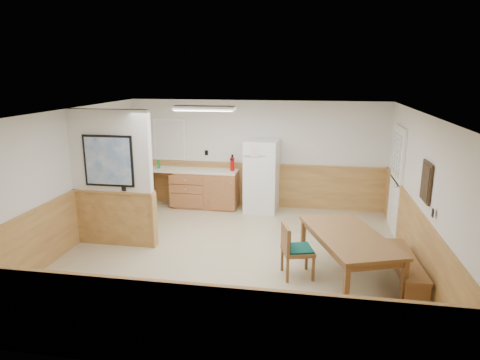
% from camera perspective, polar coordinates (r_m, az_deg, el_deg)
% --- Properties ---
extents(ground, '(6.00, 6.00, 0.00)m').
position_cam_1_polar(ground, '(7.58, -0.95, -10.14)').
color(ground, tan).
rests_on(ground, ground).
extents(ceiling, '(6.00, 6.00, 0.02)m').
position_cam_1_polar(ceiling, '(6.93, -1.04, 9.04)').
color(ceiling, silver).
rests_on(ceiling, back_wall).
extents(back_wall, '(6.00, 0.02, 2.50)m').
position_cam_1_polar(back_wall, '(10.04, 2.19, 3.45)').
color(back_wall, white).
rests_on(back_wall, ground).
extents(right_wall, '(0.02, 6.00, 2.50)m').
position_cam_1_polar(right_wall, '(7.24, 23.05, -1.95)').
color(right_wall, white).
rests_on(right_wall, ground).
extents(left_wall, '(0.02, 6.00, 2.50)m').
position_cam_1_polar(left_wall, '(8.24, -21.96, 0.02)').
color(left_wall, white).
rests_on(left_wall, ground).
extents(wainscot_back, '(6.00, 0.04, 1.00)m').
position_cam_1_polar(wainscot_back, '(10.19, 2.14, -0.72)').
color(wainscot_back, tan).
rests_on(wainscot_back, ground).
extents(wainscot_right, '(0.04, 6.00, 1.00)m').
position_cam_1_polar(wainscot_right, '(7.47, 22.34, -7.49)').
color(wainscot_right, tan).
rests_on(wainscot_right, ground).
extents(wainscot_left, '(0.04, 6.00, 1.00)m').
position_cam_1_polar(wainscot_left, '(8.43, -21.37, -4.94)').
color(wainscot_left, tan).
rests_on(wainscot_left, ground).
extents(partition_wall, '(1.50, 0.20, 2.50)m').
position_cam_1_polar(partition_wall, '(8.05, -16.67, 0.01)').
color(partition_wall, white).
rests_on(partition_wall, ground).
extents(kitchen_counter, '(2.20, 0.61, 1.00)m').
position_cam_1_polar(kitchen_counter, '(10.14, -4.87, -1.06)').
color(kitchen_counter, '#AE6A3E').
rests_on(kitchen_counter, ground).
extents(exterior_door, '(0.07, 1.02, 2.15)m').
position_cam_1_polar(exterior_door, '(9.08, 20.09, 0.14)').
color(exterior_door, white).
rests_on(exterior_door, ground).
extents(kitchen_window, '(0.80, 0.04, 1.00)m').
position_cam_1_polar(kitchen_window, '(10.45, -9.35, 5.36)').
color(kitchen_window, white).
rests_on(kitchen_window, back_wall).
extents(wall_painting, '(0.04, 0.50, 0.60)m').
position_cam_1_polar(wall_painting, '(6.88, 23.56, -0.23)').
color(wall_painting, '#342414').
rests_on(wall_painting, right_wall).
extents(fluorescent_fixture, '(1.20, 0.30, 0.09)m').
position_cam_1_polar(fluorescent_fixture, '(8.37, -4.81, 9.52)').
color(fluorescent_fixture, white).
rests_on(fluorescent_fixture, ceiling).
extents(refrigerator, '(0.77, 0.75, 1.65)m').
position_cam_1_polar(refrigerator, '(9.75, 2.91, 0.55)').
color(refrigerator, white).
rests_on(refrigerator, ground).
extents(dining_table, '(1.54, 2.10, 0.75)m').
position_cam_1_polar(dining_table, '(6.72, 14.30, -7.78)').
color(dining_table, olive).
rests_on(dining_table, ground).
extents(dining_bench, '(0.42, 1.57, 0.45)m').
position_cam_1_polar(dining_bench, '(6.91, 21.05, -10.52)').
color(dining_bench, olive).
rests_on(dining_bench, ground).
extents(dining_chair, '(0.74, 0.59, 0.85)m').
position_cam_1_polar(dining_chair, '(6.75, 6.97, -8.82)').
color(dining_chair, olive).
rests_on(dining_chair, ground).
extents(fire_extinguisher, '(0.12, 0.12, 0.38)m').
position_cam_1_polar(fire_extinguisher, '(9.88, -1.03, 2.19)').
color(fire_extinguisher, '#B20909').
rests_on(fire_extinguisher, kitchen_counter).
extents(soap_bottle, '(0.08, 0.08, 0.21)m').
position_cam_1_polar(soap_bottle, '(10.32, -10.77, 2.12)').
color(soap_bottle, '#167E31').
rests_on(soap_bottle, kitchen_counter).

